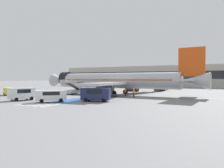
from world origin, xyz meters
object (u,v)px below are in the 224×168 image
Objects in this scene: ground_crew_0 at (125,92)px; terminal_building at (169,76)px; service_van_3 at (51,95)px; ground_crew_1 at (134,92)px; fuel_tanker at (161,85)px; traffic_cone_0 at (104,97)px; airliner at (116,81)px; service_van_2 at (22,93)px; boarding_stairs_forward at (74,90)px; baggage_cart at (113,95)px; service_van_1 at (8,90)px; service_van_0 at (96,93)px.

terminal_building is at bearing -177.29° from ground_crew_0.
service_van_3 is 2.56× the size of ground_crew_1.
traffic_cone_0 is at bearing -99.28° from fuel_tanker.
ground_crew_0 is at bearing -128.71° from airliner.
service_van_2 is at bearing -112.37° from fuel_tanker.
boarding_stairs_forward reaches higher than traffic_cone_0.
ground_crew_0 is at bearing -85.54° from terminal_building.
fuel_tanker is at bearing 62.85° from boarding_stairs_forward.
fuel_tanker is 2.35× the size of service_van_2.
fuel_tanker is 26.46m from baggage_cart.
service_van_1 is 14.62m from service_van_2.
airliner is 5.72m from baggage_cart.
service_van_0 reaches higher than baggage_cart.
airliner is at bearing 128.04° from service_van_3.
service_van_2 is (-8.57, -19.91, -2.00)m from airliner.
airliner is 8.77× the size of service_van_2.
ground_crew_0 is 0.02× the size of terminal_building.
boarding_stairs_forward is 3.06× the size of ground_crew_0.
service_van_1 is (-21.39, -12.89, -2.23)m from airliner.
ground_crew_1 is 0.02× the size of terminal_building.
fuel_tanker is 43.44m from service_van_1.
baggage_cart is 0.03× the size of terminal_building.
ground_crew_1 reaches higher than service_van_1.
ground_crew_1 is (8.89, 13.59, -0.07)m from service_van_3.
service_van_1 is at bearing -70.93° from ground_crew_0.
service_van_0 is (13.41, -11.64, 0.38)m from boarding_stairs_forward.
service_van_2 is 0.04× the size of terminal_building.
airliner reaches higher than traffic_cone_0.
terminal_building reaches higher than ground_crew_1.
ground_crew_0 is (-0.12, 12.26, -0.33)m from service_van_0.
service_van_0 is 25.43m from service_van_1.
ground_crew_1 is 6.03m from traffic_cone_0.
airliner is at bearing -107.37° from fuel_tanker.
ground_crew_1 is at bearing -129.13° from airliner.
service_van_1 is (-26.44, -34.47, -0.69)m from fuel_tanker.
service_van_2 is at bearing -95.55° from terminal_building.
service_van_2 is at bearing 167.41° from ground_crew_1.
terminal_building is (-2.54, 62.64, 4.62)m from baggage_cart.
terminal_building is at bearing 3.54° from airliner.
fuel_tanker is 41.87m from service_van_3.
terminal_building is at bearing 133.20° from service_van_3.
airliner is at bearing 83.85° from ground_crew_1.
service_van_2 is (12.82, -7.02, 0.23)m from service_van_1.
ground_crew_1 is at bearing 39.86° from traffic_cone_0.
ground_crew_0 is 2.61× the size of traffic_cone_0.
airliner reaches higher than service_van_2.
traffic_cone_0 is at bearing -50.27° from service_van_1.
airliner is 19.91m from service_van_3.
fuel_tanker reaches higher than service_van_2.
airliner is at bearing 84.58° from service_van_2.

